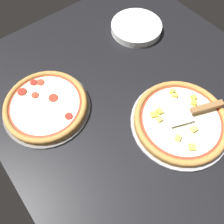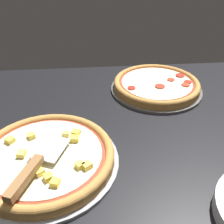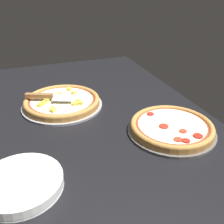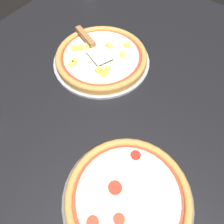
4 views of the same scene
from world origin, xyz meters
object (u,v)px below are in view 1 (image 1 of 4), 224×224
(pizza_back, at_px, (46,105))
(serving_spatula, at_px, (201,109))
(plate_stack, at_px, (136,27))
(pizza_front, at_px, (181,120))

(pizza_back, relative_size, serving_spatula, 1.47)
(pizza_back, distance_m, serving_spatula, 0.59)
(pizza_back, height_order, plate_stack, pizza_back)
(pizza_front, height_order, plate_stack, pizza_front)
(pizza_back, bearing_deg, serving_spatula, -131.88)
(serving_spatula, height_order, plate_stack, serving_spatula)
(pizza_front, height_order, pizza_back, pizza_front)
(pizza_front, height_order, serving_spatula, serving_spatula)
(pizza_back, bearing_deg, plate_stack, -78.69)
(serving_spatula, distance_m, plate_stack, 0.53)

